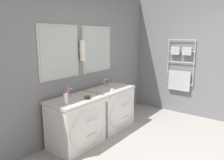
# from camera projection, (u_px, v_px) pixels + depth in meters

# --- Properties ---
(wall_back) EXTENTS (5.78, 0.17, 2.60)m
(wall_back) POSITION_uv_depth(u_px,v_px,m) (78.00, 62.00, 3.90)
(wall_back) COLOR slate
(wall_back) RESTS_ON ground_plane
(wall_right) EXTENTS (0.13, 4.20, 2.60)m
(wall_right) POSITION_uv_depth(u_px,v_px,m) (185.00, 57.00, 4.85)
(wall_right) COLOR slate
(wall_right) RESTS_ON ground_plane
(vanity_left) EXTENTS (0.87, 0.64, 0.79)m
(vanity_left) POSITION_uv_depth(u_px,v_px,m) (78.00, 122.00, 3.50)
(vanity_left) COLOR white
(vanity_left) RESTS_ON ground_plane
(vanity_right) EXTENTS (0.87, 0.64, 0.79)m
(vanity_right) POSITION_uv_depth(u_px,v_px,m) (112.00, 107.00, 4.22)
(vanity_right) COLOR white
(vanity_right) RESTS_ON ground_plane
(faucet_left) EXTENTS (0.17, 0.11, 0.16)m
(faucet_left) POSITION_uv_depth(u_px,v_px,m) (69.00, 93.00, 3.51)
(faucet_left) COLOR silver
(faucet_left) RESTS_ON vanity_left
(faucet_right) EXTENTS (0.17, 0.11, 0.16)m
(faucet_right) POSITION_uv_depth(u_px,v_px,m) (105.00, 83.00, 4.23)
(faucet_right) COLOR silver
(faucet_right) RESTS_ON vanity_right
(toiletry_bottle) EXTENTS (0.06, 0.06, 0.20)m
(toiletry_bottle) POSITION_uv_depth(u_px,v_px,m) (66.00, 98.00, 3.15)
(toiletry_bottle) COLOR silver
(toiletry_bottle) RESTS_ON vanity_left
(amenity_bowl) EXTENTS (0.10, 0.10, 0.06)m
(amenity_bowl) POSITION_uv_depth(u_px,v_px,m) (88.00, 97.00, 3.43)
(amenity_bowl) COLOR black
(amenity_bowl) RESTS_ON vanity_left
(soap_dish) EXTENTS (0.09, 0.06, 0.04)m
(soap_dish) POSITION_uv_depth(u_px,v_px,m) (112.00, 90.00, 3.93)
(soap_dish) COLOR white
(soap_dish) RESTS_ON vanity_right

